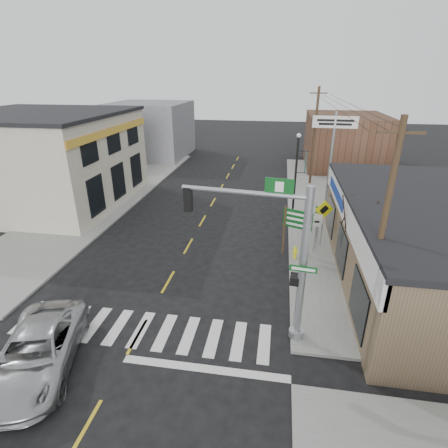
% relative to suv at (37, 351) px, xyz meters
% --- Properties ---
extents(ground, '(140.00, 140.00, 0.00)m').
position_rel_suv_xyz_m(ground, '(2.75, 2.06, -0.74)').
color(ground, black).
rests_on(ground, ground).
extents(sidewalk_right, '(6.00, 38.00, 0.13)m').
position_rel_suv_xyz_m(sidewalk_right, '(11.75, 15.06, -0.68)').
color(sidewalk_right, slate).
rests_on(sidewalk_right, ground).
extents(sidewalk_left, '(6.00, 38.00, 0.13)m').
position_rel_suv_xyz_m(sidewalk_left, '(-6.25, 15.06, -0.68)').
color(sidewalk_left, slate).
rests_on(sidewalk_left, ground).
extents(center_line, '(0.12, 56.00, 0.01)m').
position_rel_suv_xyz_m(center_line, '(2.75, 10.06, -0.74)').
color(center_line, gold).
rests_on(center_line, ground).
extents(crosswalk, '(11.00, 2.20, 0.01)m').
position_rel_suv_xyz_m(crosswalk, '(2.75, 2.46, -0.74)').
color(crosswalk, silver).
rests_on(crosswalk, ground).
extents(left_building, '(12.00, 12.00, 6.80)m').
position_rel_suv_xyz_m(left_building, '(-10.25, 16.06, 2.66)').
color(left_building, '#C0B7A0').
rests_on(left_building, ground).
extents(bldg_distant_right, '(8.00, 10.00, 5.60)m').
position_rel_suv_xyz_m(bldg_distant_right, '(14.75, 32.06, 2.06)').
color(bldg_distant_right, brown).
rests_on(bldg_distant_right, ground).
extents(bldg_distant_left, '(9.00, 10.00, 6.40)m').
position_rel_suv_xyz_m(bldg_distant_left, '(-8.25, 34.06, 2.46)').
color(bldg_distant_left, slate).
rests_on(bldg_distant_left, ground).
extents(suv, '(3.88, 5.83, 1.49)m').
position_rel_suv_xyz_m(suv, '(0.00, 0.00, 0.00)').
color(suv, '#A3A5A8').
rests_on(suv, ground).
extents(traffic_signal_pole, '(4.97, 0.38, 6.30)m').
position_rel_suv_xyz_m(traffic_signal_pole, '(8.20, 2.92, 3.13)').
color(traffic_signal_pole, '#92969B').
rests_on(traffic_signal_pole, sidewalk_right).
extents(guide_sign, '(1.68, 0.14, 2.93)m').
position_rel_suv_xyz_m(guide_sign, '(9.05, 9.67, 1.28)').
color(guide_sign, '#443220').
rests_on(guide_sign, sidewalk_right).
extents(fire_hydrant, '(0.22, 0.22, 0.70)m').
position_rel_suv_xyz_m(fire_hydrant, '(9.05, 9.34, -0.23)').
color(fire_hydrant, yellow).
rests_on(fire_hydrant, sidewalk_right).
extents(ped_crossing_sign, '(1.12, 0.08, 2.87)m').
position_rel_suv_xyz_m(ped_crossing_sign, '(10.58, 11.13, 1.34)').
color(ped_crossing_sign, gray).
rests_on(ped_crossing_sign, sidewalk_right).
extents(lamp_post, '(0.75, 0.59, 5.81)m').
position_rel_suv_xyz_m(lamp_post, '(9.11, 16.04, 2.75)').
color(lamp_post, black).
rests_on(lamp_post, sidewalk_right).
extents(dance_center_sign, '(3.26, 0.20, 6.92)m').
position_rel_suv_xyz_m(dance_center_sign, '(11.75, 19.33, 4.59)').
color(dance_center_sign, gray).
rests_on(dance_center_sign, sidewalk_right).
extents(bare_tree, '(2.47, 2.47, 4.94)m').
position_rel_suv_xyz_m(bare_tree, '(11.68, 7.76, 3.27)').
color(bare_tree, black).
rests_on(bare_tree, sidewalk_right).
extents(shrub_front, '(1.41, 1.41, 1.06)m').
position_rel_suv_xyz_m(shrub_front, '(13.14, 3.93, -0.08)').
color(shrub_front, '#15391A').
rests_on(shrub_front, sidewalk_right).
extents(shrub_back, '(1.01, 1.01, 0.76)m').
position_rel_suv_xyz_m(shrub_back, '(13.53, 8.39, -0.23)').
color(shrub_back, black).
rests_on(shrub_back, sidewalk_right).
extents(utility_pole_near, '(1.44, 0.22, 8.30)m').
position_rel_suv_xyz_m(utility_pole_near, '(11.60, 3.71, 3.64)').
color(utility_pole_near, '#453321').
rests_on(utility_pole_near, sidewalk_right).
extents(utility_pole_far, '(1.48, 0.22, 8.50)m').
position_rel_suv_xyz_m(utility_pole_far, '(10.80, 24.38, 3.74)').
color(utility_pole_far, '#433722').
rests_on(utility_pole_far, sidewalk_right).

